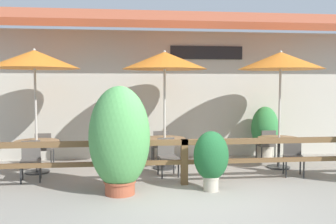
{
  "coord_description": "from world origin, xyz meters",
  "views": [
    {
      "loc": [
        -1.21,
        -6.57,
        2.09
      ],
      "look_at": [
        -0.29,
        1.49,
        1.49
      ],
      "focal_mm": 40.0,
      "sensor_mm": 36.0,
      "label": 1
    }
  ],
  "objects_px": {
    "patio_umbrella_middle": "(165,61)",
    "patio_umbrella_far": "(281,61)",
    "chair_middle_streetside": "(167,155)",
    "chair_far_wallside": "(267,144)",
    "dining_table_far": "(279,144)",
    "potted_plant_corner_fern": "(120,139)",
    "chair_middle_wallside": "(160,144)",
    "patio_umbrella_near": "(34,59)",
    "chair_far_streetside": "(293,155)",
    "chair_near_wallside": "(44,147)",
    "potted_plant_entrance_palm": "(211,157)",
    "potted_plant_broad_leaf": "(265,130)",
    "chair_near_streetside": "(31,159)",
    "dining_table_middle": "(165,144)",
    "dining_table_near": "(37,147)"
  },
  "relations": [
    {
      "from": "chair_far_streetside",
      "to": "patio_umbrella_middle",
      "type": "bearing_deg",
      "value": 174.19
    },
    {
      "from": "dining_table_far",
      "to": "chair_far_wallside",
      "type": "height_order",
      "value": "chair_far_wallside"
    },
    {
      "from": "patio_umbrella_near",
      "to": "chair_far_streetside",
      "type": "bearing_deg",
      "value": -9.2
    },
    {
      "from": "patio_umbrella_near",
      "to": "chair_middle_streetside",
      "type": "bearing_deg",
      "value": -11.79
    },
    {
      "from": "dining_table_near",
      "to": "chair_near_streetside",
      "type": "bearing_deg",
      "value": -86.74
    },
    {
      "from": "chair_middle_streetside",
      "to": "chair_far_wallside",
      "type": "xyz_separation_m",
      "value": [
        2.87,
        1.3,
        0.0
      ]
    },
    {
      "from": "chair_near_streetside",
      "to": "dining_table_far",
      "type": "relative_size",
      "value": 0.82
    },
    {
      "from": "patio_umbrella_near",
      "to": "chair_near_wallside",
      "type": "relative_size",
      "value": 3.41
    },
    {
      "from": "patio_umbrella_near",
      "to": "dining_table_far",
      "type": "height_order",
      "value": "patio_umbrella_near"
    },
    {
      "from": "chair_near_streetside",
      "to": "patio_umbrella_far",
      "type": "bearing_deg",
      "value": -3.94
    },
    {
      "from": "patio_umbrella_middle",
      "to": "chair_middle_streetside",
      "type": "height_order",
      "value": "patio_umbrella_middle"
    },
    {
      "from": "chair_near_streetside",
      "to": "chair_far_streetside",
      "type": "bearing_deg",
      "value": -11.84
    },
    {
      "from": "chair_middle_streetside",
      "to": "chair_far_streetside",
      "type": "bearing_deg",
      "value": -15.06
    },
    {
      "from": "chair_near_wallside",
      "to": "chair_middle_wallside",
      "type": "height_order",
      "value": "same"
    },
    {
      "from": "dining_table_middle",
      "to": "patio_umbrella_far",
      "type": "height_order",
      "value": "patio_umbrella_far"
    },
    {
      "from": "dining_table_far",
      "to": "chair_middle_wallside",
      "type": "bearing_deg",
      "value": 160.64
    },
    {
      "from": "chair_far_wallside",
      "to": "potted_plant_entrance_palm",
      "type": "xyz_separation_m",
      "value": [
        -2.16,
        -2.63,
        0.18
      ]
    },
    {
      "from": "dining_table_middle",
      "to": "chair_middle_wallside",
      "type": "bearing_deg",
      "value": 93.14
    },
    {
      "from": "chair_near_wallside",
      "to": "chair_middle_streetside",
      "type": "bearing_deg",
      "value": 153.8
    },
    {
      "from": "potted_plant_broad_leaf",
      "to": "chair_near_streetside",
      "type": "bearing_deg",
      "value": -163.29
    },
    {
      "from": "patio_umbrella_far",
      "to": "dining_table_middle",
      "type": "bearing_deg",
      "value": 174.7
    },
    {
      "from": "chair_middle_wallside",
      "to": "dining_table_far",
      "type": "bearing_deg",
      "value": 157.71
    },
    {
      "from": "patio_umbrella_near",
      "to": "potted_plant_entrance_palm",
      "type": "relative_size",
      "value": 2.48
    },
    {
      "from": "chair_middle_streetside",
      "to": "patio_umbrella_far",
      "type": "xyz_separation_m",
      "value": [
        2.88,
        0.49,
        2.19
      ]
    },
    {
      "from": "dining_table_far",
      "to": "potted_plant_corner_fern",
      "type": "xyz_separation_m",
      "value": [
        -3.94,
        -1.85,
        0.44
      ]
    },
    {
      "from": "potted_plant_corner_fern",
      "to": "potted_plant_entrance_palm",
      "type": "bearing_deg",
      "value": 0.74
    },
    {
      "from": "patio_umbrella_near",
      "to": "dining_table_near",
      "type": "distance_m",
      "value": 2.07
    },
    {
      "from": "patio_umbrella_far",
      "to": "chair_far_streetside",
      "type": "height_order",
      "value": "patio_umbrella_far"
    },
    {
      "from": "potted_plant_broad_leaf",
      "to": "dining_table_middle",
      "type": "bearing_deg",
      "value": -162.5
    },
    {
      "from": "potted_plant_corner_fern",
      "to": "potted_plant_entrance_palm",
      "type": "relative_size",
      "value": 1.75
    },
    {
      "from": "patio_umbrella_near",
      "to": "patio_umbrella_middle",
      "type": "height_order",
      "value": "same"
    },
    {
      "from": "dining_table_near",
      "to": "patio_umbrella_middle",
      "type": "relative_size",
      "value": 0.36
    },
    {
      "from": "chair_near_wallside",
      "to": "potted_plant_entrance_palm",
      "type": "relative_size",
      "value": 0.73
    },
    {
      "from": "chair_near_wallside",
      "to": "patio_umbrella_middle",
      "type": "xyz_separation_m",
      "value": [
        3.05,
        -0.63,
        2.19
      ]
    },
    {
      "from": "potted_plant_corner_fern",
      "to": "dining_table_far",
      "type": "bearing_deg",
      "value": 25.12
    },
    {
      "from": "dining_table_middle",
      "to": "chair_near_streetside",
      "type": "bearing_deg",
      "value": -164.06
    },
    {
      "from": "chair_middle_streetside",
      "to": "potted_plant_entrance_palm",
      "type": "height_order",
      "value": "potted_plant_entrance_palm"
    },
    {
      "from": "dining_table_near",
      "to": "potted_plant_broad_leaf",
      "type": "height_order",
      "value": "potted_plant_broad_leaf"
    },
    {
      "from": "patio_umbrella_far",
      "to": "chair_far_streetside",
      "type": "distance_m",
      "value": 2.34
    },
    {
      "from": "potted_plant_broad_leaf",
      "to": "chair_middle_wallside",
      "type": "bearing_deg",
      "value": -176.64
    },
    {
      "from": "patio_umbrella_middle",
      "to": "chair_middle_wallside",
      "type": "relative_size",
      "value": 3.41
    },
    {
      "from": "chair_middle_streetside",
      "to": "patio_umbrella_far",
      "type": "bearing_deg",
      "value": 1.01
    },
    {
      "from": "dining_table_middle",
      "to": "chair_middle_wallside",
      "type": "height_order",
      "value": "chair_middle_wallside"
    },
    {
      "from": "patio_umbrella_near",
      "to": "potted_plant_corner_fern",
      "type": "bearing_deg",
      "value": -45.15
    },
    {
      "from": "chair_middle_wallside",
      "to": "dining_table_far",
      "type": "relative_size",
      "value": 0.82
    },
    {
      "from": "patio_umbrella_middle",
      "to": "chair_far_streetside",
      "type": "bearing_deg",
      "value": -20.65
    },
    {
      "from": "chair_near_wallside",
      "to": "dining_table_far",
      "type": "bearing_deg",
      "value": 169.68
    },
    {
      "from": "dining_table_far",
      "to": "chair_far_wallside",
      "type": "xyz_separation_m",
      "value": [
        -0.0,
        0.81,
        -0.13
      ]
    },
    {
      "from": "chair_near_wallside",
      "to": "patio_umbrella_far",
      "type": "distance_m",
      "value": 6.37
    },
    {
      "from": "patio_umbrella_middle",
      "to": "patio_umbrella_far",
      "type": "height_order",
      "value": "same"
    }
  ]
}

